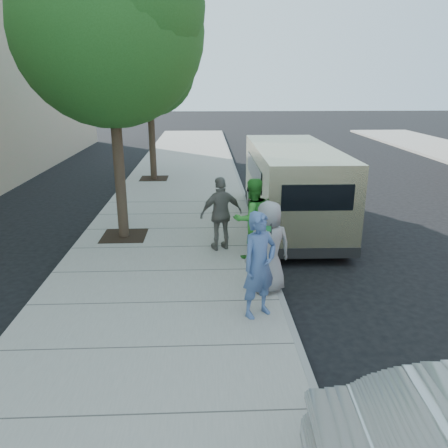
% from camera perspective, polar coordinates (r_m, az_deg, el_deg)
% --- Properties ---
extents(ground, '(120.00, 120.00, 0.00)m').
position_cam_1_polar(ground, '(10.02, -2.09, -6.76)').
color(ground, black).
rests_on(ground, ground).
extents(sidewalk, '(5.00, 60.00, 0.15)m').
position_cam_1_polar(sidewalk, '(10.04, -7.85, -6.42)').
color(sidewalk, gray).
rests_on(sidewalk, ground).
extents(curb_face, '(0.12, 60.00, 0.16)m').
position_cam_1_polar(curb_face, '(10.10, 6.15, -6.19)').
color(curb_face, gray).
rests_on(curb_face, ground).
extents(tree_near, '(4.62, 4.60, 7.53)m').
position_cam_1_polar(tree_near, '(11.79, -14.63, 24.05)').
color(tree_near, black).
rests_on(tree_near, sidewalk).
extents(tree_far, '(3.92, 3.80, 6.49)m').
position_cam_1_polar(tree_far, '(19.24, -9.71, 19.82)').
color(tree_far, black).
rests_on(tree_far, sidewalk).
extents(parking_meter, '(0.33, 0.20, 1.51)m').
position_cam_1_polar(parking_meter, '(8.53, 5.25, -2.34)').
color(parking_meter, gray).
rests_on(parking_meter, sidewalk).
extents(van, '(2.27, 6.60, 2.44)m').
position_cam_1_polar(van, '(13.15, 8.80, 5.03)').
color(van, beige).
rests_on(van, ground).
extents(person_officer, '(0.85, 0.78, 1.95)m').
position_cam_1_polar(person_officer, '(7.76, 4.62, -5.37)').
color(person_officer, '#48649A').
rests_on(person_officer, sidewalk).
extents(person_green_shirt, '(1.14, 1.02, 1.94)m').
position_cam_1_polar(person_green_shirt, '(10.35, 3.68, 0.69)').
color(person_green_shirt, green).
rests_on(person_green_shirt, sidewalk).
extents(person_gray_shirt, '(1.01, 0.76, 1.87)m').
position_cam_1_polar(person_gray_shirt, '(8.70, 5.83, -3.03)').
color(person_gray_shirt, gray).
rests_on(person_gray_shirt, sidewalk).
extents(person_striped_polo, '(1.18, 0.77, 1.86)m').
position_cam_1_polar(person_striped_polo, '(10.87, -0.36, 1.35)').
color(person_striped_polo, slate).
rests_on(person_striped_polo, sidewalk).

